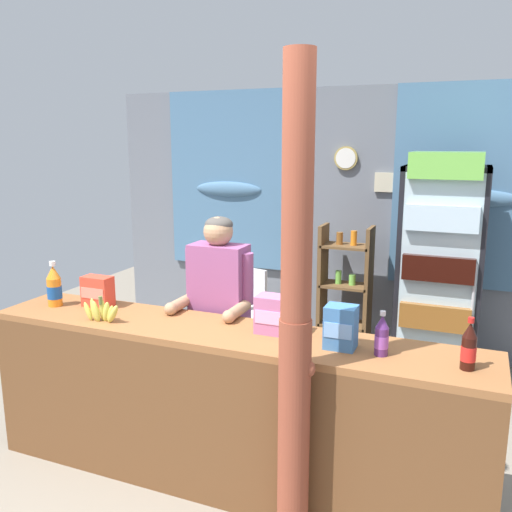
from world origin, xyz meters
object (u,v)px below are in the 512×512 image
(soda_bottle_cola, at_px, (469,347))
(snack_box_crackers, at_px, (98,291))
(timber_post, at_px, (296,330))
(snack_box_wafer, at_px, (276,315))
(shopkeeper, at_px, (219,305))
(snack_box_biscuit, at_px, (341,327))
(soda_bottle_orange_soda, at_px, (54,287))
(banana_bunch, at_px, (102,311))
(drink_fridge, at_px, (441,261))
(plastic_lawn_chair, at_px, (240,309))
(soda_bottle_grape_soda, at_px, (382,337))
(stall_counter, at_px, (217,399))
(bottle_shelf_rack, at_px, (345,289))

(soda_bottle_cola, xyz_separation_m, snack_box_crackers, (-2.27, 0.15, -0.01))
(timber_post, xyz_separation_m, snack_box_wafer, (-0.25, 0.42, -0.09))
(shopkeeper, xyz_separation_m, snack_box_biscuit, (0.91, -0.40, 0.10))
(soda_bottle_orange_soda, distance_m, banana_bunch, 0.51)
(drink_fridge, height_order, plastic_lawn_chair, drink_fridge)
(plastic_lawn_chair, relative_size, soda_bottle_cola, 3.34)
(drink_fridge, xyz_separation_m, plastic_lawn_chair, (-1.73, -0.18, -0.56))
(banana_bunch, bearing_deg, timber_post, -9.55)
(shopkeeper, relative_size, snack_box_biscuit, 6.81)
(timber_post, bearing_deg, soda_bottle_grape_soda, 42.78)
(plastic_lawn_chair, height_order, shopkeeper, shopkeeper)
(stall_counter, height_order, soda_bottle_grape_soda, soda_bottle_grape_soda)
(soda_bottle_cola, bearing_deg, shopkeeper, 163.92)
(timber_post, distance_m, bottle_shelf_rack, 2.64)
(snack_box_biscuit, bearing_deg, bottle_shelf_rack, 102.38)
(bottle_shelf_rack, bearing_deg, drink_fridge, -18.02)
(shopkeeper, xyz_separation_m, soda_bottle_cola, (1.53, -0.44, 0.10))
(soda_bottle_cola, xyz_separation_m, banana_bunch, (-2.05, -0.09, -0.05))
(soda_bottle_cola, bearing_deg, snack_box_wafer, 173.25)
(stall_counter, xyz_separation_m, snack_box_crackers, (-0.96, 0.21, 0.48))
(bottle_shelf_rack, bearing_deg, snack_box_wafer, -87.39)
(timber_post, height_order, snack_box_crackers, timber_post)
(snack_box_wafer, relative_size, banana_bunch, 0.83)
(timber_post, xyz_separation_m, drink_fridge, (0.50, 2.29, -0.10))
(soda_bottle_orange_soda, bearing_deg, banana_bunch, -16.05)
(snack_box_biscuit, bearing_deg, soda_bottle_orange_soda, 179.55)
(timber_post, distance_m, drink_fridge, 2.35)
(plastic_lawn_chair, xyz_separation_m, banana_bunch, (-0.06, -1.89, 0.53))
(stall_counter, relative_size, snack_box_wafer, 13.54)
(snack_box_crackers, bearing_deg, shopkeeper, 21.52)
(bottle_shelf_rack, bearing_deg, soda_bottle_cola, -63.83)
(bottle_shelf_rack, height_order, banana_bunch, bottle_shelf_rack)
(shopkeeper, bearing_deg, snack_box_biscuit, -23.99)
(stall_counter, bearing_deg, soda_bottle_cola, 2.74)
(soda_bottle_orange_soda, distance_m, snack_box_crackers, 0.29)
(bottle_shelf_rack, relative_size, plastic_lawn_chair, 1.46)
(soda_bottle_orange_soda, height_order, snack_box_biscuit, soda_bottle_orange_soda)
(snack_box_biscuit, bearing_deg, snack_box_wafer, 168.05)
(soda_bottle_orange_soda, height_order, snack_box_wafer, soda_bottle_orange_soda)
(soda_bottle_cola, bearing_deg, soda_bottle_orange_soda, 178.82)
(soda_bottle_orange_soda, height_order, banana_bunch, soda_bottle_orange_soda)
(bottle_shelf_rack, height_order, snack_box_crackers, bottle_shelf_rack)
(soda_bottle_cola, bearing_deg, banana_bunch, -177.55)
(stall_counter, bearing_deg, banana_bunch, -178.06)
(drink_fridge, xyz_separation_m, banana_bunch, (-1.79, -2.07, -0.03))
(soda_bottle_grape_soda, relative_size, banana_bunch, 0.88)
(snack_box_biscuit, distance_m, banana_bunch, 1.43)
(drink_fridge, relative_size, banana_bunch, 7.32)
(drink_fridge, xyz_separation_m, snack_box_wafer, (-0.75, -1.87, 0.01))
(soda_bottle_grape_soda, bearing_deg, banana_bunch, -176.28)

